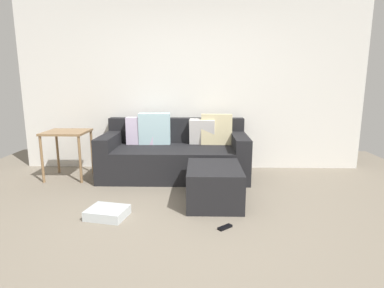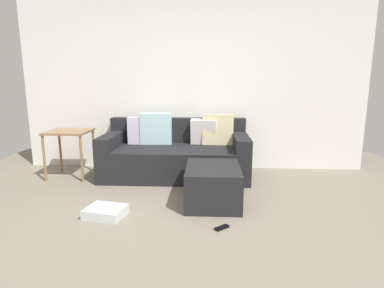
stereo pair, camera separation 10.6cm
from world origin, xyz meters
name	(u,v)px [view 1 (the left image)]	position (x,y,z in m)	size (l,w,h in m)	color
ground_plane	(184,230)	(0.00, 0.00, 0.00)	(7.02, 7.02, 0.00)	slate
wall_back	(191,83)	(0.00, 2.27, 1.36)	(5.40, 0.10, 2.72)	silver
couch_sectional	(175,154)	(-0.22, 1.79, 0.33)	(2.11, 0.99, 0.92)	black
ottoman	(214,184)	(0.31, 0.72, 0.22)	(0.62, 0.82, 0.43)	black
storage_bin	(107,213)	(-0.82, 0.27, 0.05)	(0.39, 0.32, 0.10)	silver
side_table	(67,138)	(-1.77, 1.63, 0.59)	(0.59, 0.55, 0.69)	olive
remote_near_ottoman	(225,227)	(0.39, 0.05, 0.01)	(0.15, 0.05, 0.02)	black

